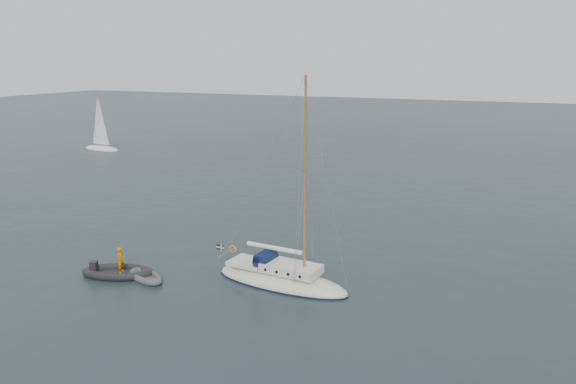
% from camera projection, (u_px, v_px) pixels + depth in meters
% --- Properties ---
extents(ground, '(300.00, 300.00, 0.00)m').
position_uv_depth(ground, '(278.00, 285.00, 31.44)').
color(ground, black).
rests_on(ground, ground).
extents(sailboat, '(8.51, 2.55, 12.11)m').
position_uv_depth(sailboat, '(281.00, 269.00, 31.37)').
color(sailboat, '#EFE6CC').
rests_on(sailboat, ground).
extents(dinghy, '(2.88, 1.30, 0.41)m').
position_uv_depth(dinghy, '(146.00, 277.00, 32.20)').
color(dinghy, '#55555A').
rests_on(dinghy, ground).
extents(rib, '(4.31, 1.96, 1.77)m').
position_uv_depth(rib, '(118.00, 271.00, 32.74)').
color(rib, black).
rests_on(rib, ground).
extents(distant_yacht_a, '(6.25, 3.34, 8.29)m').
position_uv_depth(distant_yacht_a, '(100.00, 124.00, 77.21)').
color(distant_yacht_a, silver).
rests_on(distant_yacht_a, ground).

